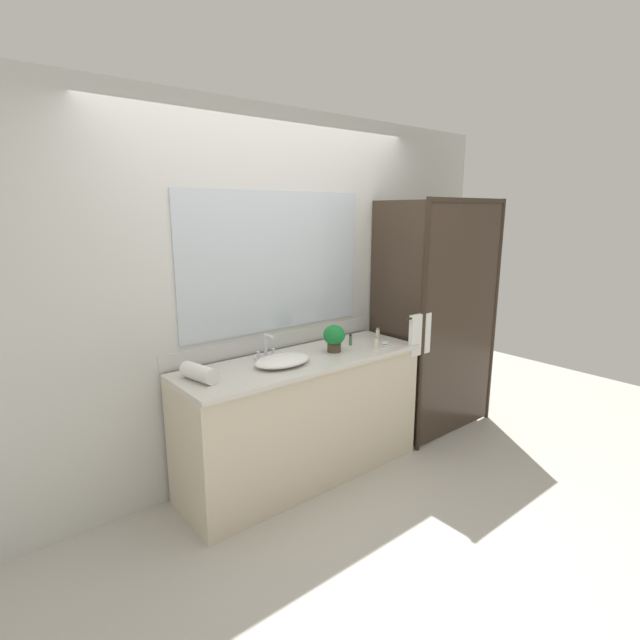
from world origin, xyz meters
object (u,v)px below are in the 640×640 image
(sink_basin, at_px, (282,360))
(soap_dish, at_px, (385,344))
(rolled_towel_near_edge, at_px, (199,373))
(amenity_bottle_body_wash, at_px, (376,343))
(amenity_bottle_conditioner, at_px, (378,334))
(amenity_bottle_lotion, at_px, (350,340))
(faucet, at_px, (266,350))
(potted_plant, at_px, (334,337))

(sink_basin, relative_size, soap_dish, 4.00)
(rolled_towel_near_edge, bearing_deg, amenity_bottle_body_wash, -7.73)
(sink_basin, xyz_separation_m, rolled_towel_near_edge, (-0.56, 0.07, 0.02))
(soap_dish, height_order, amenity_bottle_conditioner, amenity_bottle_conditioner)
(soap_dish, height_order, amenity_bottle_body_wash, amenity_bottle_body_wash)
(amenity_bottle_lotion, bearing_deg, faucet, 169.94)
(sink_basin, bearing_deg, soap_dish, -7.21)
(sink_basin, distance_m, amenity_bottle_lotion, 0.68)
(potted_plant, height_order, amenity_bottle_lotion, potted_plant)
(potted_plant, height_order, amenity_bottle_body_wash, potted_plant)
(soap_dish, bearing_deg, amenity_bottle_lotion, 136.55)
(amenity_bottle_lotion, bearing_deg, potted_plant, -165.49)
(sink_basin, relative_size, faucet, 2.26)
(faucet, distance_m, soap_dish, 0.92)
(sink_basin, relative_size, amenity_bottle_body_wash, 4.49)
(soap_dish, bearing_deg, potted_plant, 162.48)
(faucet, relative_size, amenity_bottle_lotion, 2.13)
(amenity_bottle_conditioner, xyz_separation_m, amenity_bottle_lotion, (-0.29, 0.00, -0.00))
(sink_basin, relative_size, rolled_towel_near_edge, 1.58)
(soap_dish, bearing_deg, faucet, 160.84)
(amenity_bottle_conditioner, bearing_deg, soap_dish, -118.78)
(faucet, bearing_deg, sink_basin, -90.00)
(faucet, bearing_deg, amenity_bottle_body_wash, -21.80)
(amenity_bottle_conditioner, bearing_deg, sink_basin, -176.01)
(faucet, xyz_separation_m, amenity_bottle_conditioner, (0.97, -0.13, -0.01))
(amenity_bottle_conditioner, bearing_deg, potted_plant, -174.27)
(soap_dish, relative_size, amenity_bottle_lotion, 1.21)
(sink_basin, height_order, soap_dish, sink_basin)
(amenity_bottle_body_wash, relative_size, rolled_towel_near_edge, 0.35)
(faucet, relative_size, potted_plant, 0.89)
(amenity_bottle_body_wash, bearing_deg, sink_basin, 171.54)
(sink_basin, height_order, potted_plant, potted_plant)
(faucet, height_order, rolled_towel_near_edge, faucet)
(sink_basin, bearing_deg, faucet, 90.00)
(amenity_bottle_body_wash, height_order, rolled_towel_near_edge, rolled_towel_near_edge)
(sink_basin, relative_size, amenity_bottle_lotion, 4.83)
(sink_basin, distance_m, potted_plant, 0.47)
(amenity_bottle_conditioner, relative_size, rolled_towel_near_edge, 0.35)
(faucet, height_order, amenity_bottle_body_wash, faucet)
(amenity_bottle_body_wash, bearing_deg, faucet, 158.20)
(faucet, relative_size, amenity_bottle_conditioner, 1.98)
(soap_dish, xyz_separation_m, amenity_bottle_conditioner, (0.10, 0.18, 0.03))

